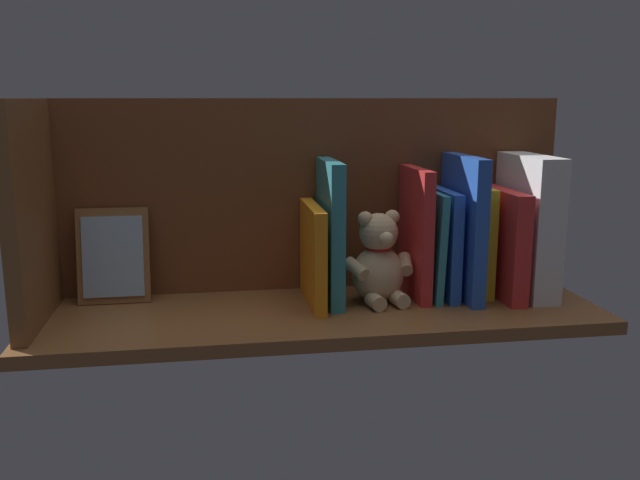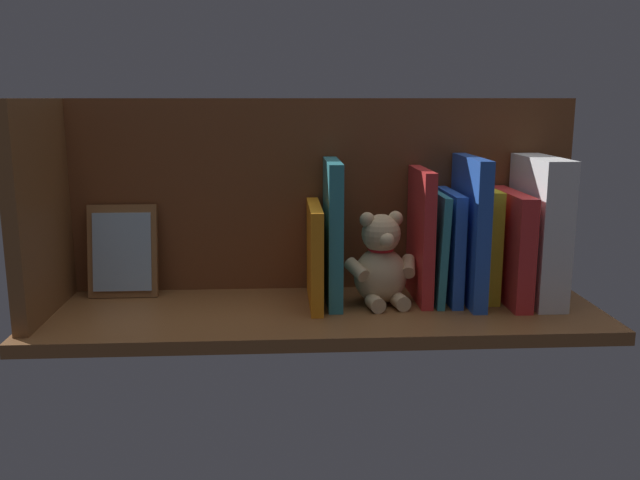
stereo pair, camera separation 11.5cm
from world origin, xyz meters
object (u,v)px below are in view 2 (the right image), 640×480
Objects in this scene: teddy_bear at (381,264)px; picture_frame_leaning at (123,251)px; dictionary_thick_white at (539,229)px; book_0 at (509,247)px.

teddy_bear is 46.87cm from picture_frame_leaning.
dictionary_thick_white is 1.56× the size of teddy_bear.
dictionary_thick_white is 74.80cm from picture_frame_leaning.
dictionary_thick_white is at bearing -179.10° from book_0.
book_0 reaches higher than teddy_bear.
teddy_bear is (23.04, 0.91, -2.56)cm from book_0.
dictionary_thick_white is at bearing 171.84° from teddy_bear.
teddy_bear is at bearing 170.50° from picture_frame_leaning.
dictionary_thick_white is 28.71cm from teddy_bear.
picture_frame_leaning is at bearing -5.18° from dictionary_thick_white.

